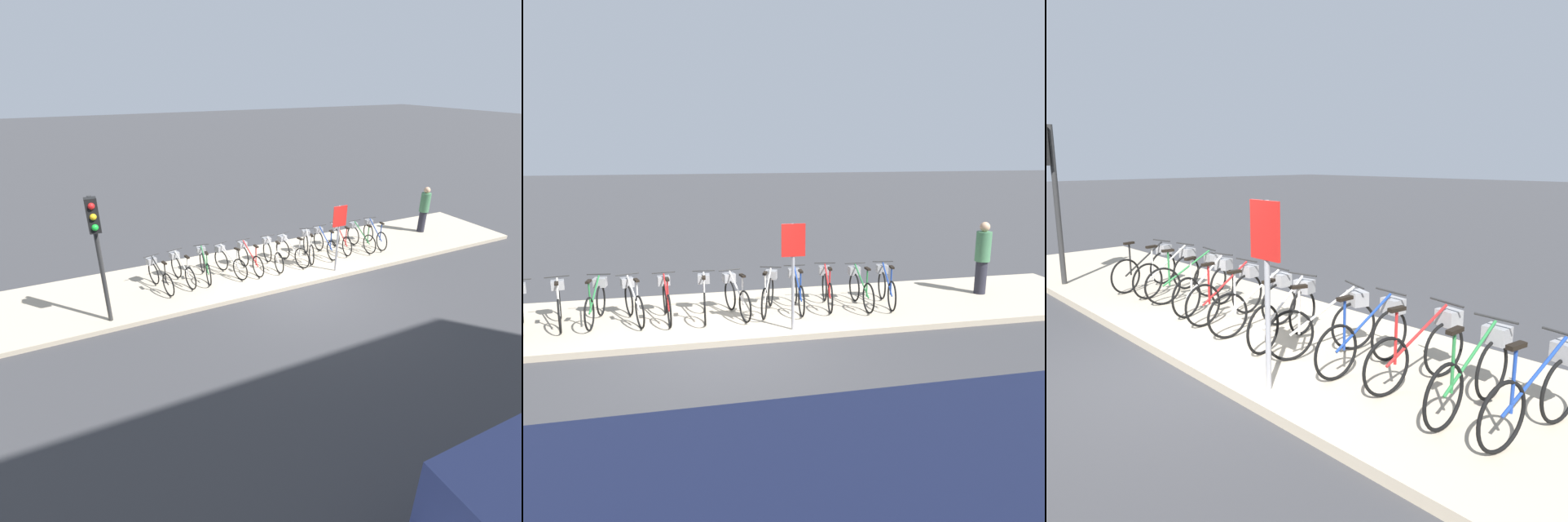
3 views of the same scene
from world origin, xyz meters
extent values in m
plane|color=#38383A|center=(0.00, 0.00, 0.00)|extent=(120.00, 120.00, 0.00)
cube|color=#B7A88E|center=(0.00, 1.55, 0.06)|extent=(17.28, 3.11, 0.12)
torus|color=black|center=(-3.57, 0.92, 0.44)|extent=(0.19, 0.63, 0.64)
torus|color=black|center=(-3.78, 1.77, 0.44)|extent=(0.19, 0.63, 0.64)
cylinder|color=black|center=(-3.68, 1.35, 0.70)|extent=(0.24, 0.87, 0.54)
cylinder|color=black|center=(-3.60, 1.04, 0.73)|extent=(0.04, 0.04, 0.57)
cube|color=black|center=(-3.60, 1.04, 1.03)|extent=(0.12, 0.21, 0.04)
cylinder|color=#262626|center=(-3.78, 1.77, 0.98)|extent=(0.45, 0.13, 0.02)
cube|color=gray|center=(-3.79, 1.82, 0.80)|extent=(0.28, 0.25, 0.18)
torus|color=black|center=(-2.94, 1.03, 0.44)|extent=(0.16, 0.63, 0.64)
torus|color=black|center=(-3.11, 1.89, 0.44)|extent=(0.16, 0.63, 0.64)
cylinder|color=beige|center=(-3.02, 1.46, 0.70)|extent=(0.20, 0.88, 0.54)
cylinder|color=beige|center=(-2.96, 1.15, 0.73)|extent=(0.04, 0.04, 0.57)
cube|color=black|center=(-2.96, 1.15, 1.03)|extent=(0.11, 0.21, 0.04)
cylinder|color=#262626|center=(-3.11, 1.89, 0.98)|extent=(0.46, 0.11, 0.02)
cube|color=gray|center=(-3.12, 1.94, 0.80)|extent=(0.27, 0.24, 0.18)
torus|color=black|center=(-2.43, 1.05, 0.44)|extent=(0.11, 0.64, 0.64)
torus|color=black|center=(-2.33, 1.92, 0.44)|extent=(0.11, 0.64, 0.64)
cylinder|color=#267238|center=(-2.38, 1.48, 0.70)|extent=(0.13, 0.89, 0.54)
cylinder|color=#267238|center=(-2.41, 1.17, 0.73)|extent=(0.04, 0.04, 0.57)
cube|color=black|center=(-2.41, 1.17, 1.03)|extent=(0.09, 0.21, 0.04)
cylinder|color=#262626|center=(-2.33, 1.92, 0.98)|extent=(0.46, 0.07, 0.02)
cube|color=gray|center=(-2.32, 1.97, 0.80)|extent=(0.26, 0.23, 0.18)
torus|color=black|center=(-1.51, 0.96, 0.44)|extent=(0.22, 0.62, 0.64)
torus|color=black|center=(-1.77, 1.80, 0.44)|extent=(0.22, 0.62, 0.64)
cylinder|color=silver|center=(-1.64, 1.38, 0.70)|extent=(0.29, 0.86, 0.54)
cylinder|color=silver|center=(-1.55, 1.08, 0.73)|extent=(0.04, 0.04, 0.57)
cube|color=black|center=(-1.55, 1.08, 1.03)|extent=(0.13, 0.21, 0.04)
cylinder|color=#262626|center=(-1.77, 1.80, 0.98)|extent=(0.45, 0.16, 0.02)
cube|color=gray|center=(-1.79, 1.85, 0.80)|extent=(0.29, 0.26, 0.18)
torus|color=black|center=(-0.98, 0.92, 0.44)|extent=(0.10, 0.64, 0.64)
torus|color=black|center=(-1.07, 1.79, 0.44)|extent=(0.10, 0.64, 0.64)
cylinder|color=red|center=(-1.02, 1.35, 0.70)|extent=(0.12, 0.89, 0.54)
cylinder|color=red|center=(-0.99, 1.04, 0.73)|extent=(0.04, 0.04, 0.57)
cube|color=black|center=(-0.99, 1.04, 1.03)|extent=(0.09, 0.21, 0.04)
cylinder|color=#262626|center=(-1.07, 1.79, 0.98)|extent=(0.46, 0.07, 0.02)
cube|color=gray|center=(-1.07, 1.83, 0.80)|extent=(0.26, 0.22, 0.18)
torus|color=black|center=(-0.31, 0.89, 0.44)|extent=(0.07, 0.64, 0.64)
torus|color=black|center=(-0.27, 1.76, 0.44)|extent=(0.07, 0.64, 0.64)
cylinder|color=silver|center=(-0.29, 1.33, 0.70)|extent=(0.08, 0.89, 0.54)
cylinder|color=silver|center=(-0.31, 1.01, 0.73)|extent=(0.03, 0.03, 0.57)
cube|color=black|center=(-0.31, 1.01, 1.03)|extent=(0.08, 0.20, 0.04)
cylinder|color=#262626|center=(-0.27, 1.76, 0.98)|extent=(0.46, 0.05, 0.02)
cube|color=gray|center=(-0.26, 1.81, 0.80)|extent=(0.25, 0.21, 0.18)
torus|color=black|center=(0.46, 0.88, 0.44)|extent=(0.18, 0.63, 0.64)
torus|color=black|center=(0.27, 1.73, 0.44)|extent=(0.18, 0.63, 0.64)
cylinder|color=silver|center=(0.36, 1.31, 0.70)|extent=(0.23, 0.87, 0.54)
cylinder|color=silver|center=(0.44, 1.00, 0.73)|extent=(0.04, 0.04, 0.57)
cube|color=black|center=(0.44, 1.00, 1.03)|extent=(0.11, 0.21, 0.04)
cylinder|color=#262626|center=(0.27, 1.73, 0.98)|extent=(0.45, 0.13, 0.02)
cube|color=gray|center=(0.26, 1.78, 0.80)|extent=(0.28, 0.25, 0.18)
torus|color=black|center=(0.86, 0.98, 0.44)|extent=(0.25, 0.61, 0.64)
torus|color=black|center=(1.15, 1.80, 0.44)|extent=(0.25, 0.61, 0.64)
cylinder|color=beige|center=(1.00, 1.39, 0.70)|extent=(0.33, 0.85, 0.54)
cylinder|color=beige|center=(0.90, 1.09, 0.73)|extent=(0.04, 0.04, 0.57)
cube|color=black|center=(0.90, 1.09, 1.03)|extent=(0.13, 0.21, 0.04)
cylinder|color=#262626|center=(1.15, 1.80, 0.98)|extent=(0.44, 0.18, 0.02)
cube|color=gray|center=(1.17, 1.85, 0.80)|extent=(0.29, 0.27, 0.18)
torus|color=black|center=(1.62, 0.98, 0.44)|extent=(0.08, 0.64, 0.64)
torus|color=black|center=(1.68, 1.85, 0.44)|extent=(0.08, 0.64, 0.64)
cylinder|color=navy|center=(1.65, 1.42, 0.70)|extent=(0.09, 0.89, 0.54)
cylinder|color=navy|center=(1.62, 1.10, 0.73)|extent=(0.03, 0.03, 0.57)
cube|color=black|center=(1.62, 1.10, 1.03)|extent=(0.08, 0.20, 0.04)
cylinder|color=#262626|center=(1.68, 1.85, 0.98)|extent=(0.46, 0.06, 0.02)
cube|color=gray|center=(1.68, 1.90, 0.80)|extent=(0.25, 0.22, 0.18)
torus|color=black|center=(2.24, 1.06, 0.44)|extent=(0.14, 0.64, 0.64)
torus|color=black|center=(2.38, 1.92, 0.44)|extent=(0.14, 0.64, 0.64)
cylinder|color=red|center=(2.31, 1.49, 0.70)|extent=(0.17, 0.88, 0.54)
cylinder|color=red|center=(2.26, 1.18, 0.73)|extent=(0.04, 0.04, 0.57)
cube|color=black|center=(2.26, 1.18, 1.03)|extent=(0.10, 0.21, 0.04)
cylinder|color=#262626|center=(2.38, 1.92, 0.98)|extent=(0.46, 0.10, 0.02)
cube|color=gray|center=(2.39, 1.97, 0.80)|extent=(0.27, 0.24, 0.18)
torus|color=black|center=(3.01, 0.89, 0.44)|extent=(0.04, 0.64, 0.64)
torus|color=black|center=(3.02, 1.77, 0.44)|extent=(0.04, 0.64, 0.64)
cylinder|color=#267238|center=(3.02, 1.33, 0.70)|extent=(0.04, 0.89, 0.54)
cylinder|color=#267238|center=(3.02, 1.02, 0.73)|extent=(0.03, 0.03, 0.57)
cube|color=black|center=(3.02, 1.02, 1.03)|extent=(0.07, 0.20, 0.04)
cylinder|color=#262626|center=(3.02, 1.77, 0.98)|extent=(0.46, 0.03, 0.02)
cube|color=gray|center=(3.03, 1.82, 0.80)|extent=(0.24, 0.20, 0.18)
torus|color=black|center=(3.54, 0.92, 0.44)|extent=(0.14, 0.64, 0.64)
torus|color=black|center=(3.68, 1.78, 0.44)|extent=(0.14, 0.64, 0.64)
cylinder|color=navy|center=(3.61, 1.35, 0.70)|extent=(0.18, 0.88, 0.54)
cylinder|color=navy|center=(3.56, 1.04, 0.73)|extent=(0.04, 0.04, 0.57)
cube|color=black|center=(3.56, 1.04, 1.03)|extent=(0.10, 0.21, 0.04)
cylinder|color=#262626|center=(3.68, 1.78, 0.98)|extent=(0.46, 0.10, 0.02)
cube|color=gray|center=(3.69, 1.83, 0.80)|extent=(0.27, 0.24, 0.18)
cylinder|color=#23232D|center=(6.10, 1.71, 0.51)|extent=(0.26, 0.26, 0.77)
cylinder|color=#3F724C|center=(6.10, 1.71, 1.23)|extent=(0.34, 0.34, 0.69)
sphere|color=tan|center=(6.10, 1.71, 1.69)|extent=(0.22, 0.22, 0.22)
cylinder|color=#2D2D2D|center=(-5.12, 0.35, 1.64)|extent=(0.10, 0.10, 3.04)
cube|color=black|center=(-5.12, 0.17, 2.78)|extent=(0.24, 0.20, 0.75)
sphere|color=red|center=(-5.12, 0.07, 3.01)|extent=(0.14, 0.14, 0.14)
sphere|color=gold|center=(-5.12, 0.07, 2.78)|extent=(0.14, 0.14, 0.14)
sphere|color=green|center=(-5.12, 0.07, 2.55)|extent=(0.14, 0.14, 0.14)
cylinder|color=#99999E|center=(1.28, 0.30, 1.12)|extent=(0.06, 0.06, 2.00)
cube|color=red|center=(1.28, 0.28, 1.82)|extent=(0.44, 0.03, 0.60)
camera|label=1|loc=(-5.44, -8.62, 5.43)|focal=28.00mm
camera|label=2|loc=(-0.82, -8.48, 3.46)|focal=35.00mm
camera|label=3|loc=(5.22, -2.88, 2.51)|focal=35.00mm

